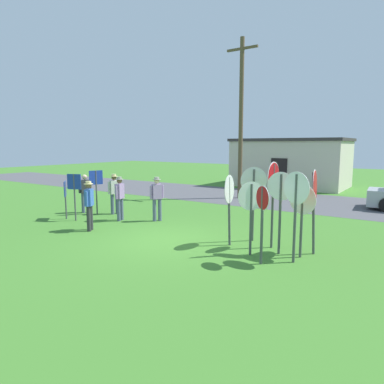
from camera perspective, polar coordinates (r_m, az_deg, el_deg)
The scene contains 21 objects.
ground_plane at distance 11.04m, azimuth -4.36°, elevation -7.89°, with size 80.00×80.00×0.00m, color #3D7528.
street_asphalt at distance 19.64m, azimuth 14.09°, elevation -1.18°, with size 60.00×6.40×0.01m, color #4C4C51.
building_background at distance 26.03m, azimuth 15.91°, elevation 4.69°, with size 7.79×4.76×3.43m.
utility_pole at distance 19.64m, azimuth 8.07°, elevation 12.23°, with size 1.80×0.24×8.70m.
stop_sign_nearest at distance 9.41m, azimuth 9.71°, elevation -2.16°, with size 0.49×0.63×2.01m.
stop_sign_far_back at distance 10.15m, azimuth 13.22°, elevation 0.48°, with size 0.08×0.79×2.51m.
stop_sign_rear_right at distance 10.24m, azimuth 6.15°, elevation -0.87°, with size 0.18×0.84×2.11m.
stop_sign_rear_left at distance 9.52m, azimuth 17.69°, elevation -2.51°, with size 0.77×0.26×1.96m.
stop_sign_leaning_right at distance 10.79m, azimuth 10.10°, elevation 0.28°, with size 0.63×0.58×2.31m.
stop_sign_center_cluster at distance 9.89m, azimuth 19.51°, elevation -0.61°, with size 0.20×0.90×2.33m.
stop_sign_low_front at distance 9.64m, azimuth 14.38°, elevation -1.00°, with size 0.77×0.07×2.26m.
stop_sign_tallest at distance 8.72m, azimuth 11.47°, elevation -3.26°, with size 0.50×0.39×1.99m.
stop_sign_leaning_left at distance 9.01m, azimuth 16.73°, elevation -1.33°, with size 0.76×0.34×2.32m.
person_in_dark_shirt at distance 15.28m, azimuth -12.66°, elevation 0.08°, with size 0.33×0.54×1.74m.
person_in_teal at distance 12.52m, azimuth -16.57°, elevation -1.71°, with size 0.38×0.50×1.74m.
person_holding_notes at distance 15.93m, azimuth -17.19°, elevation 0.11°, with size 0.34×0.53×1.69m.
person_near_signs at distance 13.90m, azimuth -11.81°, elevation -0.64°, with size 0.32×0.55×1.74m.
person_in_blue at distance 13.60m, azimuth -5.80°, elevation -0.70°, with size 0.38×0.50×1.74m.
info_panel_leftmost at distance 14.30m, azimuth -18.80°, elevation 0.53°, with size 0.57×0.22×1.85m.
info_panel_middle at distance 14.79m, azimuth -20.14°, elevation -0.21°, with size 0.46×0.42×1.53m.
info_panel_rightmost at distance 15.41m, azimuth -15.51°, elevation 1.26°, with size 0.21×0.58×1.89m.
Camera 1 is at (6.67, -8.29, 2.97)m, focal length 32.39 mm.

